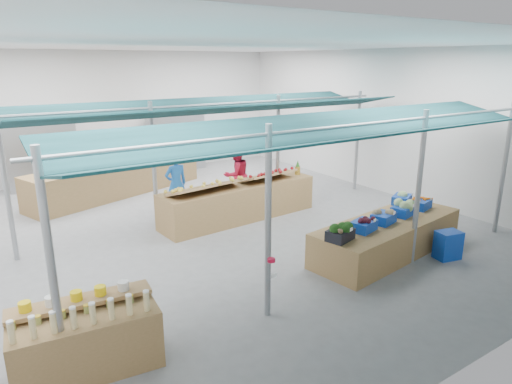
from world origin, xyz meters
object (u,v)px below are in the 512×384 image
veg_counter (387,237)px  fruit_counter (239,202)px  vendor_right (237,175)px  crate_stack (448,245)px  vendor_left (176,184)px  bottle_shelf (86,339)px

veg_counter → fruit_counter: (-1.40, 3.54, 0.09)m
fruit_counter → vendor_right: size_ratio=2.50×
crate_stack → vendor_left: 6.50m
veg_counter → crate_stack: (0.81, -0.86, -0.07)m
bottle_shelf → fruit_counter: (4.71, 3.91, 0.01)m
veg_counter → vendor_right: (-0.80, 4.64, 0.47)m
crate_stack → vendor_right: bearing=106.2°
bottle_shelf → vendor_left: size_ratio=1.12×
bottle_shelf → vendor_right: vendor_right is taller
veg_counter → vendor_left: (-2.60, 4.64, 0.47)m
bottle_shelf → fruit_counter: 6.12m
vendor_left → bottle_shelf: bearing=51.1°
bottle_shelf → fruit_counter: bottle_shelf is taller
bottle_shelf → crate_stack: bottle_shelf is taller
veg_counter → vendor_right: bearing=92.1°
veg_counter → fruit_counter: fruit_counter is taller
fruit_counter → vendor_right: 1.31m
fruit_counter → veg_counter: bearing=-72.3°
fruit_counter → vendor_left: 1.67m
bottle_shelf → veg_counter: (6.11, 0.36, -0.08)m
veg_counter → vendor_right: 4.74m
bottle_shelf → crate_stack: bearing=2.3°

